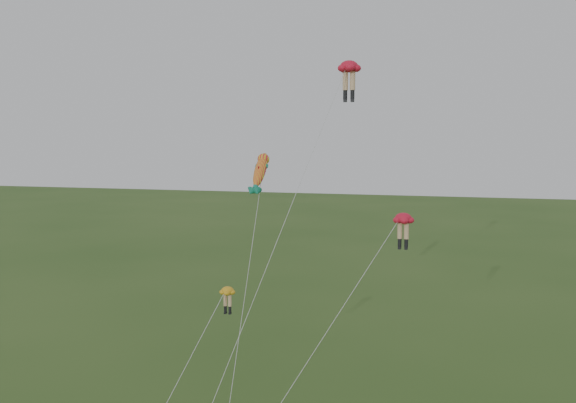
# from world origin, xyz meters

# --- Properties ---
(legs_kite_red_high) EXTENTS (6.73, 15.48, 22.25)m
(legs_kite_red_high) POSITION_xyz_m (4.08, 12.96, 21.37)
(legs_kite_red_high) COLOR red
(legs_kite_red_high) RESTS_ON ground
(legs_kite_red_mid) EXTENTS (7.95, 10.08, 12.29)m
(legs_kite_red_mid) POSITION_xyz_m (8.66, 5.54, 11.56)
(legs_kite_red_mid) COLOR red
(legs_kite_red_mid) RESTS_ON ground
(legs_kite_yellow) EXTENTS (2.87, 7.78, 7.52)m
(legs_kite_yellow) POSITION_xyz_m (-1.90, 3.68, 6.86)
(legs_kite_yellow) COLOR gold
(legs_kite_yellow) RESTS_ON ground
(fish_kite) EXTENTS (1.84, 12.23, 15.94)m
(fish_kite) POSITION_xyz_m (-1.57, 10.02, 14.41)
(fish_kite) COLOR yellow
(fish_kite) RESTS_ON ground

